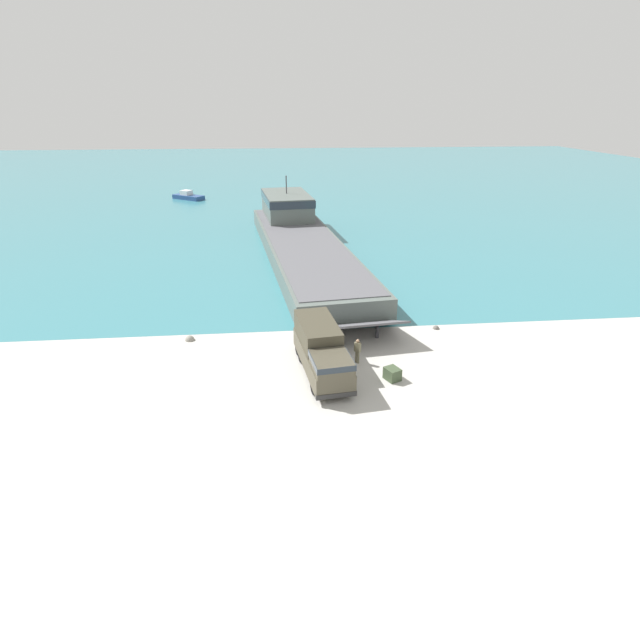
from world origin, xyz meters
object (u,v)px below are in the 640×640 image
object	(u,v)px
military_truck	(322,350)
landing_craft	(299,235)
moored_boat_b	(285,201)
soldier_on_ramp	(357,349)
moored_boat_a	(188,196)
mooring_bollard	(377,331)
cargo_crate	(392,374)

from	to	relation	value
military_truck	landing_craft	bearing A→B (deg)	172.35
military_truck	moored_boat_b	distance (m)	62.03
landing_craft	soldier_on_ramp	xyz separation A→B (m)	(2.39, -29.91, -0.81)
soldier_on_ramp	moored_boat_a	size ratio (longest dim) A/B	0.28
military_truck	mooring_bollard	xyz separation A→B (m)	(4.80, 4.96, -1.12)
moored_boat_a	moored_boat_b	xyz separation A→B (m)	(18.24, -6.91, 0.10)
moored_boat_a	soldier_on_ramp	bearing A→B (deg)	54.30
military_truck	mooring_bollard	size ratio (longest dim) A/B	8.53
soldier_on_ramp	mooring_bollard	size ratio (longest dim) A/B	1.88
cargo_crate	mooring_bollard	bearing A→B (deg)	87.50
soldier_on_ramp	moored_boat_b	size ratio (longest dim) A/B	0.27
moored_boat_b	mooring_bollard	size ratio (longest dim) A/B	6.87
landing_craft	military_truck	bearing A→B (deg)	-96.73
moored_boat_b	mooring_bollard	distance (m)	57.32
landing_craft	cargo_crate	distance (m)	32.75
landing_craft	moored_boat_b	xyz separation A→B (m)	(-0.83, 31.07, -1.23)
cargo_crate	moored_boat_a	bearing A→B (deg)	108.37
landing_craft	moored_boat_b	size ratio (longest dim) A/B	6.85
mooring_bollard	military_truck	bearing A→B (deg)	-134.07
military_truck	cargo_crate	size ratio (longest dim) A/B	8.23
landing_craft	mooring_bollard	world-z (taller)	landing_craft
landing_craft	cargo_crate	size ratio (longest dim) A/B	45.41
military_truck	cargo_crate	world-z (taller)	military_truck
landing_craft	mooring_bollard	bearing A→B (deg)	-86.32
soldier_on_ramp	military_truck	bearing A→B (deg)	156.16
soldier_on_ramp	mooring_bollard	bearing A→B (deg)	15.15
military_truck	moored_boat_a	xyz separation A→B (m)	(-18.86, 68.93, -1.10)
moored_boat_a	mooring_bollard	xyz separation A→B (m)	(23.66, -63.97, -0.01)
mooring_bollard	cargo_crate	size ratio (longest dim) A/B	0.96
soldier_on_ramp	cargo_crate	size ratio (longest dim) A/B	1.82
moored_boat_b	cargo_crate	bearing A→B (deg)	47.43
soldier_on_ramp	moored_boat_b	xyz separation A→B (m)	(-3.23, 60.99, -0.42)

